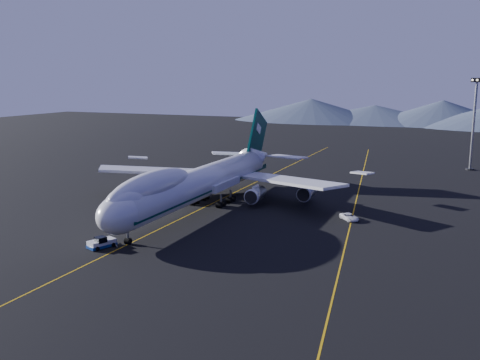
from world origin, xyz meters
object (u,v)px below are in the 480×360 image
at_px(boeing_747, 201,182).
at_px(service_van, 349,217).
at_px(floodlight_mast, 474,124).
at_px(pushback_tug, 102,244).

xyz_separation_m(boeing_747, service_van, (30.54, 3.01, -5.17)).
relative_size(service_van, floodlight_mast, 0.17).
relative_size(boeing_747, service_van, 15.57).
bearing_deg(boeing_747, pushback_tug, -95.80).
distance_m(boeing_747, service_van, 31.12).
height_order(boeing_747, floodlight_mast, floodlight_mast).
bearing_deg(floodlight_mast, pushback_tug, -117.87).
height_order(pushback_tug, service_van, pushback_tug).
distance_m(service_van, floodlight_mast, 75.63).
bearing_deg(service_van, pushback_tug, -177.20).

